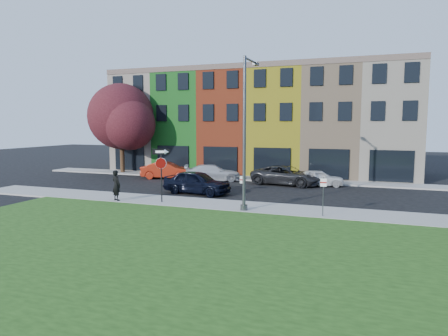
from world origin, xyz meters
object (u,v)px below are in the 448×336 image
at_px(man, 116,185).
at_px(sedan_near, 197,182).
at_px(street_lamp, 245,134).
at_px(stop_sign, 161,165).

distance_m(man, sedan_near, 5.77).
xyz_separation_m(man, street_lamp, (8.42, 0.20, 3.31)).
height_order(man, street_lamp, street_lamp).
relative_size(man, street_lamp, 0.23).
relative_size(stop_sign, sedan_near, 0.65).
bearing_deg(man, street_lamp, -155.30).
bearing_deg(sedan_near, stop_sign, 178.95).
distance_m(stop_sign, man, 3.27).
height_order(stop_sign, sedan_near, stop_sign).
xyz_separation_m(stop_sign, street_lamp, (5.50, -0.32, 1.94)).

